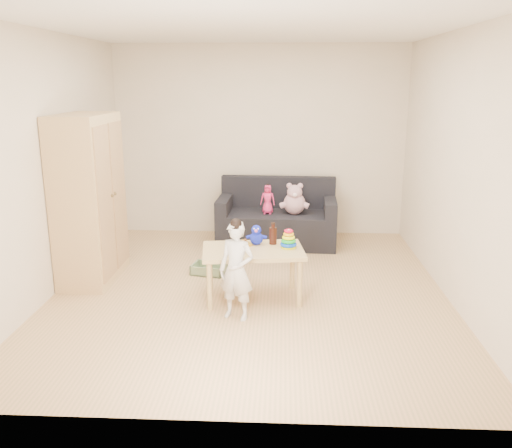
# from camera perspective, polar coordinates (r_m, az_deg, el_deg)

# --- Properties ---
(room) EXTENTS (4.50, 4.50, 4.50)m
(room) POSITION_cam_1_polar(r_m,az_deg,el_deg) (5.35, -0.67, 6.06)
(room) COLOR tan
(room) RESTS_ON ground
(wardrobe) EXTENTS (0.50, 0.99, 1.79)m
(wardrobe) POSITION_cam_1_polar(r_m,az_deg,el_deg) (6.06, -17.17, 2.54)
(wardrobe) COLOR tan
(wardrobe) RESTS_ON ground
(sofa) EXTENTS (1.58, 0.84, 0.43)m
(sofa) POSITION_cam_1_polar(r_m,az_deg,el_deg) (7.20, 2.19, -0.44)
(sofa) COLOR black
(sofa) RESTS_ON ground
(play_table) EXTENTS (1.06, 0.74, 0.52)m
(play_table) POSITION_cam_1_polar(r_m,az_deg,el_deg) (5.41, -0.32, -5.26)
(play_table) COLOR tan
(play_table) RESTS_ON ground
(storage_bin) EXTENTS (0.41, 0.34, 0.11)m
(storage_bin) POSITION_cam_1_polar(r_m,az_deg,el_deg) (6.18, -4.97, -4.70)
(storage_bin) COLOR gray
(storage_bin) RESTS_ON ground
(toddler) EXTENTS (0.39, 0.32, 0.89)m
(toddler) POSITION_cam_1_polar(r_m,az_deg,el_deg) (4.91, -2.07, -5.05)
(toddler) COLOR silver
(toddler) RESTS_ON ground
(pink_bear) EXTENTS (0.35, 0.32, 0.34)m
(pink_bear) POSITION_cam_1_polar(r_m,az_deg,el_deg) (7.03, 4.07, 2.44)
(pink_bear) COLOR #C994A1
(pink_bear) RESTS_ON sofa
(doll) EXTENTS (0.20, 0.15, 0.37)m
(doll) POSITION_cam_1_polar(r_m,az_deg,el_deg) (7.02, 1.24, 2.58)
(doll) COLOR #EC2C6C
(doll) RESTS_ON sofa
(ring_stacker) EXTENTS (0.17, 0.17, 0.19)m
(ring_stacker) POSITION_cam_1_polar(r_m,az_deg,el_deg) (5.35, 3.44, -1.74)
(ring_stacker) COLOR #CAD30B
(ring_stacker) RESTS_ON play_table
(brown_bottle) EXTENTS (0.08, 0.08, 0.22)m
(brown_bottle) POSITION_cam_1_polar(r_m,az_deg,el_deg) (5.46, 1.80, -1.16)
(brown_bottle) COLOR black
(brown_bottle) RESTS_ON play_table
(blue_plush) EXTENTS (0.20, 0.17, 0.21)m
(blue_plush) POSITION_cam_1_polar(r_m,az_deg,el_deg) (5.44, 0.04, -1.11)
(blue_plush) COLOR #1725D2
(blue_plush) RESTS_ON play_table
(wooden_figure) EXTENTS (0.04, 0.04, 0.10)m
(wooden_figure) POSITION_cam_1_polar(r_m,az_deg,el_deg) (5.31, -1.13, -2.10)
(wooden_figure) COLOR brown
(wooden_figure) RESTS_ON play_table
(yellow_book) EXTENTS (0.27, 0.27, 0.02)m
(yellow_book) POSITION_cam_1_polar(r_m,az_deg,el_deg) (5.47, -1.76, -2.09)
(yellow_book) COLOR orange
(yellow_book) RESTS_ON play_table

